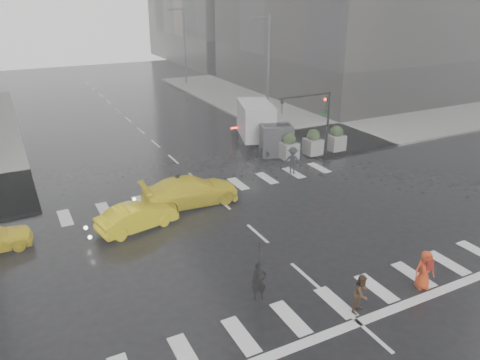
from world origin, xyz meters
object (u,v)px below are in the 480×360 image
taxi_mid (137,217)px  pedestrian_brown (362,293)px  pedestrian_orange (425,270)px  traffic_signal_pole (317,112)px  box_truck (261,125)px

taxi_mid → pedestrian_brown: bearing=-163.5°
pedestrian_orange → taxi_mid: bearing=150.1°
traffic_signal_pole → pedestrian_orange: size_ratio=2.77×
traffic_signal_pole → taxi_mid: size_ratio=1.14×
pedestrian_brown → pedestrian_orange: (3.13, -0.00, 0.06)m
pedestrian_orange → taxi_mid: size_ratio=0.41×
pedestrian_brown → taxi_mid: pedestrian_brown is taller
traffic_signal_pole → taxi_mid: 15.04m
taxi_mid → box_truck: 14.46m
pedestrian_orange → box_truck: 18.65m
pedestrian_brown → pedestrian_orange: 3.13m
traffic_signal_pole → pedestrian_brown: bearing=-119.9°
traffic_signal_pole → taxi_mid: (-13.98, -4.89, -2.57)m
traffic_signal_pole → pedestrian_brown: size_ratio=2.97×
traffic_signal_pole → pedestrian_brown: traffic_signal_pole is taller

